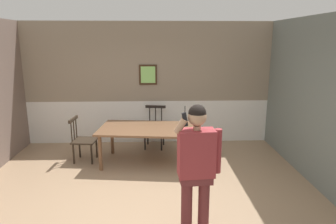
% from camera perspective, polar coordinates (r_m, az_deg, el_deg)
% --- Properties ---
extents(ground_plane, '(6.42, 6.42, 0.00)m').
position_cam_1_polar(ground_plane, '(4.99, -4.24, -15.96)').
color(ground_plane, '#9E7F60').
extents(room_back_partition, '(5.84, 0.17, 2.84)m').
position_cam_1_polar(room_back_partition, '(7.27, -3.68, 4.88)').
color(room_back_partition, gray).
rests_on(room_back_partition, ground_plane).
extents(dining_table, '(2.05, 1.30, 0.73)m').
position_cam_1_polar(dining_table, '(6.11, -3.56, -3.56)').
color(dining_table, brown).
rests_on(dining_table, ground_plane).
extents(chair_near_window, '(0.49, 0.49, 0.91)m').
position_cam_1_polar(chair_near_window, '(6.49, -15.57, -4.97)').
color(chair_near_window, '#2D2319').
rests_on(chair_near_window, ground_plane).
extents(chair_by_doorway, '(0.53, 0.53, 0.95)m').
position_cam_1_polar(chair_by_doorway, '(7.05, -2.51, -2.93)').
color(chair_by_doorway, black).
rests_on(chair_by_doorway, ground_plane).
extents(person_figure, '(0.59, 0.27, 1.71)m').
position_cam_1_polar(person_figure, '(3.76, 5.37, -9.31)').
color(person_figure, brown).
rests_on(person_figure, ground_plane).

